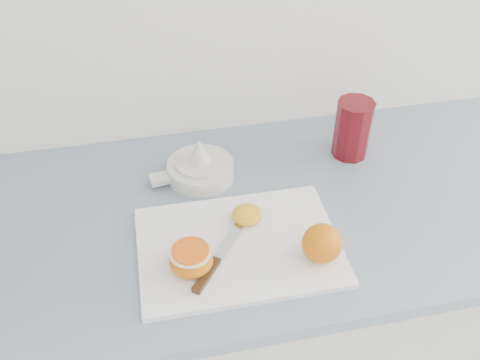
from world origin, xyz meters
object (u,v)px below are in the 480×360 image
(cutting_board, at_px, (239,246))
(citrus_juicer, at_px, (200,167))
(counter, at_px, (264,324))
(half_orange, at_px, (191,259))
(red_tumbler, at_px, (352,131))

(cutting_board, bearing_deg, citrus_juicer, 100.00)
(counter, relative_size, citrus_juicer, 12.13)
(cutting_board, height_order, citrus_juicer, citrus_juicer)
(half_orange, bearing_deg, red_tumbler, 34.47)
(counter, distance_m, citrus_juicer, 0.50)
(half_orange, bearing_deg, counter, 39.25)
(counter, xyz_separation_m, citrus_juicer, (-0.13, 0.12, 0.47))
(counter, distance_m, cutting_board, 0.47)
(citrus_juicer, bearing_deg, counter, -41.29)
(citrus_juicer, xyz_separation_m, red_tumbler, (0.36, 0.01, 0.04))
(counter, bearing_deg, half_orange, -140.75)
(cutting_board, relative_size, half_orange, 4.80)
(cutting_board, xyz_separation_m, half_orange, (-0.10, -0.04, 0.03))
(red_tumbler, bearing_deg, cutting_board, -142.55)
(half_orange, relative_size, red_tumbler, 0.57)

